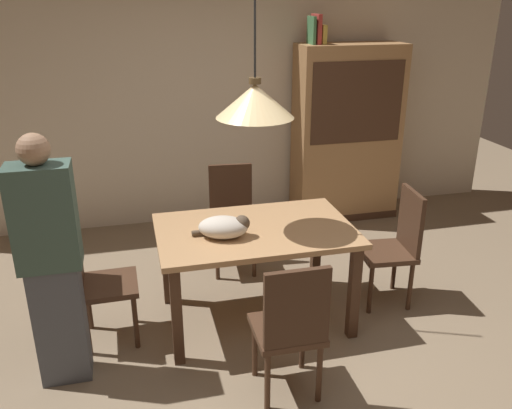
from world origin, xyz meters
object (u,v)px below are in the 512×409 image
(chair_near_front, at_px, (291,325))
(cat_sleeping, at_px, (225,227))
(chair_far_back, at_px, (232,213))
(pendant_lamp, at_px, (255,100))
(book_green_slim, at_px, (311,30))
(book_red_tall, at_px, (316,29))
(dining_table, at_px, (255,241))
(hutch_bookcase, at_px, (346,137))
(chair_left_side, at_px, (95,276))
(person_standing, at_px, (52,264))
(chair_right_side, at_px, (396,242))
(book_yellow_short, at_px, (322,34))

(chair_near_front, height_order, cat_sleeping, chair_near_front)
(chair_near_front, bearing_deg, chair_far_back, 89.77)
(pendant_lamp, xyz_separation_m, book_green_slim, (1.00, 1.77, 0.32))
(book_red_tall, bearing_deg, dining_table, -120.65)
(cat_sleeping, bearing_deg, hutch_bookcase, 48.09)
(chair_left_side, height_order, book_green_slim, book_green_slim)
(chair_near_front, xyz_separation_m, book_red_tall, (1.05, 2.65, 1.48))
(cat_sleeping, height_order, person_standing, person_standing)
(chair_right_side, relative_size, cat_sleeping, 2.31)
(chair_left_side, xyz_separation_m, book_yellow_short, (2.23, 1.77, 1.43))
(chair_left_side, bearing_deg, dining_table, 0.07)
(chair_left_side, height_order, cat_sleeping, chair_left_side)
(chair_left_side, relative_size, chair_right_side, 1.00)
(dining_table, distance_m, pendant_lamp, 1.01)
(hutch_bookcase, distance_m, person_standing, 3.49)
(chair_near_front, distance_m, cat_sleeping, 0.88)
(chair_left_side, distance_m, cat_sleeping, 0.95)
(chair_far_back, xyz_separation_m, person_standing, (-1.34, -1.23, 0.30))
(chair_far_back, bearing_deg, cat_sleeping, -104.05)
(hutch_bookcase, xyz_separation_m, book_yellow_short, (-0.33, 0.00, 1.05))
(chair_right_side, relative_size, book_yellow_short, 4.65)
(chair_far_back, height_order, pendant_lamp, pendant_lamp)
(person_standing, bearing_deg, chair_far_back, 42.46)
(chair_left_side, bearing_deg, person_standing, -120.68)
(hutch_bookcase, distance_m, book_green_slim, 1.17)
(chair_left_side, distance_m, hutch_bookcase, 3.14)
(cat_sleeping, height_order, book_green_slim, book_green_slim)
(chair_left_side, xyz_separation_m, book_green_slim, (2.13, 1.77, 1.47))
(dining_table, bearing_deg, hutch_bookcase, 50.93)
(cat_sleeping, relative_size, hutch_bookcase, 0.22)
(cat_sleeping, bearing_deg, chair_near_front, -73.19)
(chair_far_back, bearing_deg, book_red_tall, 40.56)
(chair_right_side, bearing_deg, cat_sleeping, -176.33)
(book_yellow_short, bearing_deg, chair_left_side, -141.59)
(book_yellow_short, xyz_separation_m, person_standing, (-2.44, -2.12, -1.13))
(chair_far_back, distance_m, book_yellow_short, 2.01)
(pendant_lamp, relative_size, person_standing, 0.81)
(chair_left_side, xyz_separation_m, person_standing, (-0.21, -0.35, 0.30))
(chair_near_front, bearing_deg, book_yellow_short, 67.33)
(chair_far_back, xyz_separation_m, cat_sleeping, (-0.24, -0.97, 0.32))
(book_red_tall, bearing_deg, book_yellow_short, 0.00)
(chair_far_back, height_order, chair_right_side, same)
(book_green_slim, distance_m, person_standing, 3.36)
(chair_left_side, bearing_deg, chair_near_front, -37.87)
(book_yellow_short, bearing_deg, chair_right_side, -89.30)
(chair_right_side, relative_size, pendant_lamp, 0.72)
(chair_right_side, distance_m, cat_sleeping, 1.40)
(chair_left_side, bearing_deg, book_yellow_short, 38.41)
(chair_near_front, relative_size, hutch_bookcase, 0.50)
(pendant_lamp, height_order, hutch_bookcase, pendant_lamp)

